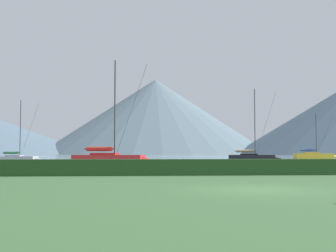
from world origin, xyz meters
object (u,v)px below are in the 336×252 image
object	(u,v)px
sailboat_slip_5	(17,159)
sailboat_slip_6	(110,159)
sailboat_slip_7	(252,158)
sailboat_slip_4	(314,156)

from	to	relation	value
sailboat_slip_5	sailboat_slip_6	bearing A→B (deg)	-38.19
sailboat_slip_5	sailboat_slip_6	world-z (taller)	sailboat_slip_6
sailboat_slip_6	sailboat_slip_7	size ratio (longest dim) A/B	1.02
sailboat_slip_4	sailboat_slip_5	size ratio (longest dim) A/B	1.11
sailboat_slip_5	sailboat_slip_7	size ratio (longest dim) A/B	0.79
sailboat_slip_4	sailboat_slip_6	world-z (taller)	sailboat_slip_6
sailboat_slip_4	sailboat_slip_6	distance (m)	60.77
sailboat_slip_5	sailboat_slip_7	distance (m)	34.88
sailboat_slip_4	sailboat_slip_7	size ratio (longest dim) A/B	0.88
sailboat_slip_4	sailboat_slip_7	bearing A→B (deg)	-125.38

